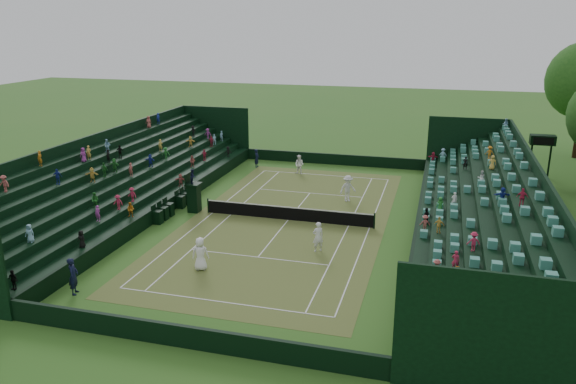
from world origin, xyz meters
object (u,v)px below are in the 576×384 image
at_px(umpire_chair, 194,194).
at_px(player_far_west, 299,165).
at_px(tennis_net, 288,213).
at_px(player_near_west, 200,254).
at_px(player_far_east, 348,188).
at_px(player_near_east, 318,237).

height_order(umpire_chair, player_far_west, umpire_chair).
height_order(tennis_net, player_near_west, player_near_west).
distance_m(umpire_chair, player_far_east, 11.28).
xyz_separation_m(player_near_east, player_far_east, (0.07, 9.85, 0.08)).
height_order(player_far_west, player_far_east, player_far_east).
bearing_deg(player_near_west, player_far_east, -129.03).
bearing_deg(player_near_west, player_near_east, -160.40).
xyz_separation_m(player_far_west, player_far_east, (5.36, -6.47, 0.14)).
distance_m(player_near_west, player_far_west, 20.46).
distance_m(player_near_east, player_far_east, 9.85).
bearing_deg(umpire_chair, player_near_east, -24.94).
relative_size(player_near_west, player_near_east, 1.01).
relative_size(tennis_net, player_far_west, 6.85).
bearing_deg(player_far_east, player_near_east, -128.62).
bearing_deg(tennis_net, umpire_chair, -179.88).
xyz_separation_m(tennis_net, player_near_east, (3.08, -4.63, 0.38)).
height_order(tennis_net, player_far_west, player_far_west).
height_order(umpire_chair, player_near_west, umpire_chair).
bearing_deg(player_far_west, tennis_net, -65.15).
relative_size(player_near_west, player_far_west, 1.08).
bearing_deg(player_far_west, player_near_east, -57.88).
height_order(player_near_east, player_far_west, player_near_east).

